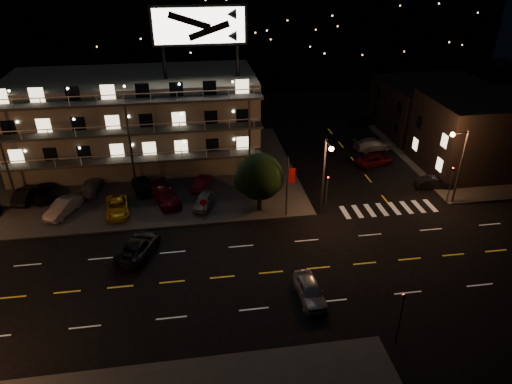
{
  "coord_description": "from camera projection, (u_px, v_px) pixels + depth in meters",
  "views": [
    {
      "loc": [
        -3.62,
        -29.0,
        23.69
      ],
      "look_at": [
        1.96,
        8.0,
        3.18
      ],
      "focal_mm": 32.0,
      "sensor_mm": 36.0,
      "label": 1
    }
  ],
  "objects": [
    {
      "name": "road_car_east",
      "position": [
        310.0,
        290.0,
        34.24
      ],
      "size": [
        1.95,
        4.45,
        1.49
      ],
      "primitive_type": "imported",
      "rotation": [
        0.0,
        0.0,
        0.04
      ],
      "color": "gray",
      "rests_on": "ground"
    },
    {
      "name": "lot_car_5",
      "position": [
        26.0,
        194.0,
        47.14
      ],
      "size": [
        1.93,
        4.37,
        1.4
      ],
      "primitive_type": "imported",
      "rotation": [
        0.0,
        0.0,
        3.03
      ],
      "color": "black",
      "rests_on": "curb_nw"
    },
    {
      "name": "road_car_west",
      "position": [
        138.0,
        247.0,
        39.14
      ],
      "size": [
        4.23,
        5.86,
        1.48
      ],
      "primitive_type": "imported",
      "rotation": [
        0.0,
        0.0,
        2.77
      ],
      "color": "black",
      "rests_on": "ground"
    },
    {
      "name": "lot_car_6",
      "position": [
        43.0,
        192.0,
        47.66
      ],
      "size": [
        3.99,
        5.24,
        1.32
      ],
      "primitive_type": "imported",
      "rotation": [
        0.0,
        0.0,
        3.57
      ],
      "color": "black",
      "rests_on": "curb_nw"
    },
    {
      "name": "signal_ne",
      "position": [
        451.0,
        181.0,
        46.02
      ],
      "size": [
        0.27,
        0.2,
        4.6
      ],
      "color": "#2D2D30",
      "rests_on": "ground"
    },
    {
      "name": "lot_car_9",
      "position": [
        202.0,
        182.0,
        49.57
      ],
      "size": [
        2.47,
        4.01,
        1.25
      ],
      "primitive_type": "imported",
      "rotation": [
        0.0,
        0.0,
        2.81
      ],
      "color": "#5A0C18",
      "rests_on": "curb_nw"
    },
    {
      "name": "side_bldg_back",
      "position": [
        433.0,
        107.0,
        63.52
      ],
      "size": [
        14.06,
        12.0,
        7.0
      ],
      "color": "black",
      "rests_on": "ground"
    },
    {
      "name": "signal_sw",
      "position": [
        401.0,
        313.0,
        29.58
      ],
      "size": [
        0.2,
        0.27,
        4.6
      ],
      "color": "#2D2D30",
      "rests_on": "ground"
    },
    {
      "name": "lot_car_7",
      "position": [
        91.0,
        186.0,
        48.73
      ],
      "size": [
        2.28,
        4.58,
        1.28
      ],
      "primitive_type": "imported",
      "rotation": [
        0.0,
        0.0,
        3.03
      ],
      "color": "gray",
      "rests_on": "curb_nw"
    },
    {
      "name": "side_car_0",
      "position": [
        434.0,
        183.0,
        49.81
      ],
      "size": [
        4.03,
        1.93,
        1.28
      ],
      "primitive_type": "imported",
      "rotation": [
        0.0,
        0.0,
        1.42
      ],
      "color": "black",
      "rests_on": "ground"
    },
    {
      "name": "lot_car_1",
      "position": [
        63.0,
        208.0,
        44.67
      ],
      "size": [
        3.28,
        4.69,
        1.47
      ],
      "primitive_type": "imported",
      "rotation": [
        0.0,
        0.0,
        -0.43
      ],
      "color": "gray",
      "rests_on": "curb_nw"
    },
    {
      "name": "streetlight_ne",
      "position": [
        459.0,
        160.0,
        44.71
      ],
      "size": [
        1.92,
        0.44,
        8.0
      ],
      "color": "#2D2D30",
      "rests_on": "ground"
    },
    {
      "name": "tree",
      "position": [
        259.0,
        178.0,
        44.04
      ],
      "size": [
        4.77,
        4.6,
        6.01
      ],
      "color": "black",
      "rests_on": "curb_nw"
    },
    {
      "name": "side_car_3",
      "position": [
        362.0,
        120.0,
        67.06
      ],
      "size": [
        4.29,
        2.01,
        1.42
      ],
      "primitive_type": "imported",
      "rotation": [
        0.0,
        0.0,
        1.65
      ],
      "color": "black",
      "rests_on": "ground"
    },
    {
      "name": "motel",
      "position": [
        137.0,
        119.0,
        53.85
      ],
      "size": [
        28.0,
        13.8,
        18.1
      ],
      "color": "gray",
      "rests_on": "ground"
    },
    {
      "name": "signal_nw",
      "position": [
        327.0,
        190.0,
        44.32
      ],
      "size": [
        0.2,
        0.27,
        4.6
      ],
      "color": "#2D2D30",
      "rests_on": "ground"
    },
    {
      "name": "lot_car_2",
      "position": [
        117.0,
        207.0,
        44.92
      ],
      "size": [
        2.72,
        4.91,
        1.3
      ],
      "primitive_type": "imported",
      "rotation": [
        0.0,
        0.0,
        0.13
      ],
      "color": "gold",
      "rests_on": "curb_nw"
    },
    {
      "name": "side_car_1",
      "position": [
        374.0,
        159.0,
        55.09
      ],
      "size": [
        5.25,
        3.48,
        1.34
      ],
      "primitive_type": "imported",
      "rotation": [
        0.0,
        0.0,
        1.85
      ],
      "color": "#5A0C18",
      "rests_on": "ground"
    },
    {
      "name": "curb_nw",
      "position": [
        104.0,
        176.0,
        52.48
      ],
      "size": [
        44.0,
        24.0,
        0.15
      ],
      "primitive_type": "cube",
      "color": "#353533",
      "rests_on": "ground"
    },
    {
      "name": "lot_car_3",
      "position": [
        166.0,
        195.0,
        46.75
      ],
      "size": [
        3.75,
        5.67,
        1.53
      ],
      "primitive_type": "imported",
      "rotation": [
        0.0,
        0.0,
        0.33
      ],
      "color": "#5A0C18",
      "rests_on": "curb_nw"
    },
    {
      "name": "stop_sign",
      "position": [
        203.0,
        206.0,
        43.23
      ],
      "size": [
        0.91,
        0.11,
        2.61
      ],
      "color": "#2D2D30",
      "rests_on": "ground"
    },
    {
      "name": "side_car_2",
      "position": [
        373.0,
        144.0,
        59.06
      ],
      "size": [
        5.46,
        2.93,
        1.5
      ],
      "primitive_type": "imported",
      "rotation": [
        0.0,
        0.0,
        1.74
      ],
      "color": "gray",
      "rests_on": "ground"
    },
    {
      "name": "ground",
      "position": [
        247.0,
        275.0,
        37.01
      ],
      "size": [
        140.0,
        140.0,
        0.0
      ],
      "primitive_type": "plane",
      "color": "black",
      "rests_on": "ground"
    },
    {
      "name": "banner_north",
      "position": [
        288.0,
        185.0,
        43.31
      ],
      "size": [
        0.83,
        0.16,
        6.4
      ],
      "color": "#2D2D30",
      "rests_on": "ground"
    },
    {
      "name": "side_bldg_front",
      "position": [
        485.0,
        134.0,
        52.76
      ],
      "size": [
        14.06,
        10.0,
        8.5
      ],
      "color": "black",
      "rests_on": "ground"
    },
    {
      "name": "streetlight_nc",
      "position": [
        325.0,
        171.0,
        42.62
      ],
      "size": [
        0.44,
        1.92,
        8.0
      ],
      "color": "#2D2D30",
      "rests_on": "ground"
    },
    {
      "name": "lot_car_8",
      "position": [
        142.0,
        185.0,
        48.85
      ],
      "size": [
        2.92,
        4.78,
        1.52
      ],
      "primitive_type": "imported",
      "rotation": [
        0.0,
        0.0,
        3.41
      ],
      "color": "black",
      "rests_on": "curb_nw"
    },
    {
      "name": "hill_backdrop",
      "position": [
        171.0,
        12.0,
        90.32
      ],
      "size": [
        120.0,
        25.0,
        24.0
      ],
      "color": "black",
      "rests_on": "ground"
    },
    {
      "name": "lot_car_4",
      "position": [
        204.0,
        201.0,
        45.98
      ],
      "size": [
        2.74,
        4.23,
        1.34
      ],
      "primitive_type": "imported",
      "rotation": [
        0.0,
        0.0,
        -0.32
      ],
      "color": "gray",
      "rests_on": "curb_nw"
    },
    {
      "name": "curb_ne",
      "position": [
        459.0,
        153.0,
        58.23
      ],
      "size": [
        16.0,
        24.0,
        0.15
      ],
      "primitive_type": "cube",
      "color": "#353533",
      "rests_on": "ground"
    }
  ]
}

